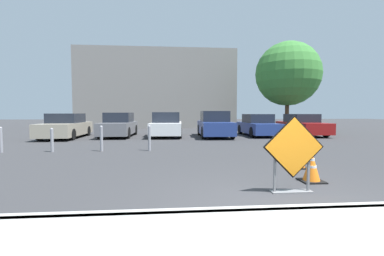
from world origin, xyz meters
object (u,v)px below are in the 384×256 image
object	(u,v)px
road_closed_sign	(293,153)
bollard_third	(52,139)
bollard_nearest	(149,137)
parked_car_nearest	(66,127)
bollard_fourth	(1,139)
bollard_second	(101,138)
parked_car_third	(167,125)
parked_car_second	(119,126)
parked_car_fourth	(215,125)
parked_car_sixth	(302,125)
traffic_cone_second	(299,153)
traffic_cone_nearest	(312,167)
parked_car_fifth	(258,126)

from	to	relation	value
road_closed_sign	bollard_third	world-z (taller)	road_closed_sign
bollard_nearest	bollard_third	distance (m)	3.65
parked_car_nearest	bollard_fourth	xyz separation A→B (m)	(-0.12, -5.68, -0.16)
parked_car_nearest	bollard_second	bearing A→B (deg)	120.45
parked_car_third	bollard_fourth	distance (m)	8.59
parked_car_second	bollard_fourth	world-z (taller)	parked_car_second
parked_car_fourth	bollard_second	bearing A→B (deg)	47.76
road_closed_sign	bollard_third	bearing A→B (deg)	140.30
road_closed_sign	bollard_second	size ratio (longest dim) A/B	1.44
parked_car_second	bollard_second	size ratio (longest dim) A/B	4.33
bollard_fourth	parked_car_second	bearing A→B (deg)	63.75
bollard_second	bollard_third	size ratio (longest dim) A/B	1.09
parked_car_sixth	bollard_nearest	xyz separation A→B (m)	(-9.49, -6.19, -0.13)
bollard_third	traffic_cone_second	bearing A→B (deg)	-24.12
bollard_nearest	parked_car_sixth	bearing A→B (deg)	33.11
bollard_nearest	parked_car_fourth	bearing A→B (deg)	57.53
traffic_cone_nearest	parked_car_third	distance (m)	11.42
parked_car_fifth	bollard_nearest	size ratio (longest dim) A/B	4.34
parked_car_fourth	bollard_nearest	xyz separation A→B (m)	(-3.55, -5.58, -0.21)
road_closed_sign	bollard_second	xyz separation A→B (m)	(-4.89, 5.57, -0.22)
parked_car_nearest	parked_car_fourth	bearing A→B (deg)	178.00
traffic_cone_nearest	parked_car_sixth	bearing A→B (deg)	62.91
parked_car_nearest	bollard_second	world-z (taller)	parked_car_nearest
road_closed_sign	parked_car_nearest	distance (m)	14.05
traffic_cone_nearest	traffic_cone_second	bearing A→B (deg)	72.99
road_closed_sign	bollard_second	distance (m)	7.41
road_closed_sign	traffic_cone_nearest	world-z (taller)	road_closed_sign
bollard_second	parked_car_fifth	bearing A→B (deg)	36.69
traffic_cone_nearest	traffic_cone_second	xyz separation A→B (m)	(0.40, 1.32, 0.08)
traffic_cone_second	parked_car_fifth	bearing A→B (deg)	76.86
parked_car_third	bollard_third	size ratio (longest dim) A/B	4.61
traffic_cone_second	parked_car_third	world-z (taller)	parked_car_third
road_closed_sign	parked_car_fifth	distance (m)	12.28
bollard_second	traffic_cone_second	bearing A→B (deg)	-30.21
traffic_cone_nearest	parked_car_nearest	size ratio (longest dim) A/B	0.14
parked_car_fifth	traffic_cone_second	bearing A→B (deg)	77.14
traffic_cone_second	parked_car_sixth	distance (m)	11.04
bollard_nearest	bollard_second	distance (m)	1.82
parked_car_sixth	bollard_third	xyz separation A→B (m)	(-13.13, -6.19, -0.18)
traffic_cone_nearest	parked_car_second	xyz separation A→B (m)	(-6.22, 11.12, 0.37)
traffic_cone_nearest	parked_car_fourth	size ratio (longest dim) A/B	0.15
road_closed_sign	traffic_cone_second	xyz separation A→B (m)	(1.18, 2.04, -0.35)
parked_car_sixth	bollard_second	xyz separation A→B (m)	(-11.31, -6.19, -0.13)
bollard_second	bollard_third	distance (m)	1.82
parked_car_second	parked_car_sixth	world-z (taller)	parked_car_second
road_closed_sign	traffic_cone_second	distance (m)	2.38
parked_car_second	bollard_third	size ratio (longest dim) A/B	4.72
parked_car_nearest	bollard_third	size ratio (longest dim) A/B	5.06
parked_car_fifth	bollard_second	xyz separation A→B (m)	(-8.34, -6.21, -0.12)
parked_car_fifth	bollard_nearest	world-z (taller)	parked_car_fifth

